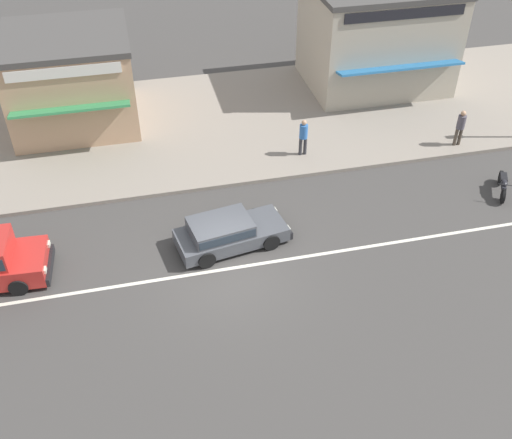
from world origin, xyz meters
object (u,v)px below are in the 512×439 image
(hatchback_dark_grey_0, at_px, (228,232))
(pedestrian_by_shop, at_px, (303,135))
(shopfront_mid_block, at_px, (71,79))
(shopfront_corner_warung, at_px, (377,35))
(motorcycle_1, at_px, (503,184))
(pedestrian_mid_kerb, at_px, (461,125))

(hatchback_dark_grey_0, height_order, pedestrian_by_shop, pedestrian_by_shop)
(hatchback_dark_grey_0, bearing_deg, shopfront_mid_block, 116.62)
(shopfront_corner_warung, bearing_deg, shopfront_mid_block, -177.42)
(shopfront_corner_warung, xyz_separation_m, shopfront_mid_block, (-14.40, -0.65, -0.44))
(hatchback_dark_grey_0, bearing_deg, pedestrian_by_shop, 49.51)
(hatchback_dark_grey_0, bearing_deg, motorcycle_1, 3.27)
(pedestrian_mid_kerb, bearing_deg, hatchback_dark_grey_0, -159.36)
(shopfront_corner_warung, height_order, shopfront_mid_block, shopfront_corner_warung)
(motorcycle_1, height_order, pedestrian_mid_kerb, pedestrian_mid_kerb)
(motorcycle_1, bearing_deg, shopfront_mid_block, 149.53)
(pedestrian_by_shop, relative_size, shopfront_corner_warung, 0.24)
(motorcycle_1, xyz_separation_m, shopfront_corner_warung, (-1.38, 9.94, 2.18))
(shopfront_mid_block, bearing_deg, hatchback_dark_grey_0, -63.38)
(shopfront_corner_warung, bearing_deg, pedestrian_by_shop, -132.85)
(motorcycle_1, distance_m, shopfront_mid_block, 18.40)
(shopfront_mid_block, bearing_deg, pedestrian_by_shop, -29.39)
(shopfront_mid_block, bearing_deg, shopfront_corner_warung, 2.58)
(hatchback_dark_grey_0, height_order, pedestrian_mid_kerb, pedestrian_mid_kerb)
(pedestrian_by_shop, bearing_deg, shopfront_corner_warung, 47.15)
(hatchback_dark_grey_0, xyz_separation_m, shopfront_corner_warung, (9.44, 10.55, 2.01))
(hatchback_dark_grey_0, distance_m, shopfront_mid_block, 11.19)
(shopfront_corner_warung, bearing_deg, hatchback_dark_grey_0, -131.79)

